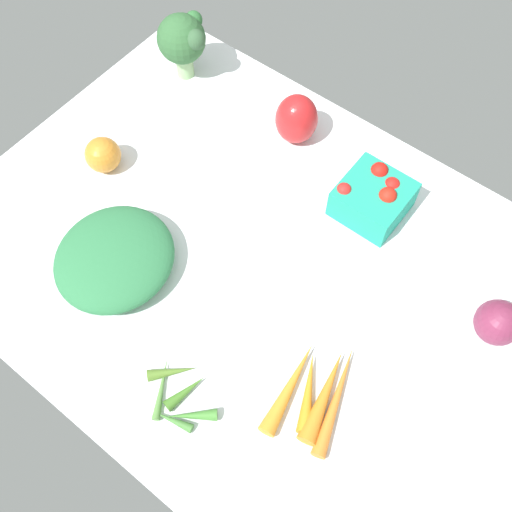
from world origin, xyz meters
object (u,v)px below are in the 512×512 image
(leafy_greens_clump, at_px, (115,258))
(okra_pile, at_px, (179,395))
(carrot_bunch, at_px, (315,393))
(berry_basket, at_px, (373,198))
(bell_pepper_red, at_px, (296,119))
(heirloom_tomato_orange, at_px, (103,155))
(broccoli_head, at_px, (182,39))
(red_onion_near_basket, at_px, (498,322))

(leafy_greens_clump, xyz_separation_m, okra_pile, (-0.23, 0.10, -0.02))
(carrot_bunch, xyz_separation_m, berry_basket, (0.12, -0.34, 0.02))
(berry_basket, distance_m, okra_pile, 0.47)
(carrot_bunch, bearing_deg, bell_pepper_red, -50.71)
(heirloom_tomato_orange, relative_size, leafy_greens_clump, 0.32)
(berry_basket, relative_size, broccoli_head, 0.83)
(okra_pile, xyz_separation_m, bell_pepper_red, (0.16, -0.52, 0.04))
(broccoli_head, xyz_separation_m, bell_pepper_red, (-0.28, -0.00, -0.04))
(heirloom_tomato_orange, height_order, broccoli_head, broccoli_head)
(carrot_bunch, height_order, heirloom_tomato_orange, heirloom_tomato_orange)
(leafy_greens_clump, relative_size, broccoli_head, 1.50)
(berry_basket, bearing_deg, leafy_greens_clump, 52.96)
(heirloom_tomato_orange, bearing_deg, carrot_bunch, 168.03)
(carrot_bunch, xyz_separation_m, okra_pile, (0.16, 0.13, -0.00))
(berry_basket, relative_size, heirloom_tomato_orange, 1.75)
(red_onion_near_basket, distance_m, bell_pepper_red, 0.50)
(leafy_greens_clump, height_order, broccoli_head, broccoli_head)
(red_onion_near_basket, xyz_separation_m, okra_pile, (0.32, 0.38, -0.03))
(carrot_bunch, distance_m, heirloom_tomato_orange, 0.57)
(okra_pile, xyz_separation_m, broccoli_head, (0.44, -0.52, 0.08))
(heirloom_tomato_orange, relative_size, okra_pile, 0.49)
(berry_basket, bearing_deg, carrot_bunch, 108.83)
(red_onion_near_basket, relative_size, broccoli_head, 0.53)
(carrot_bunch, bearing_deg, leafy_greens_clump, 3.41)
(leafy_greens_clump, height_order, bell_pepper_red, bell_pepper_red)
(red_onion_near_basket, height_order, broccoli_head, broccoli_head)
(heirloom_tomato_orange, bearing_deg, red_onion_near_basket, -169.04)
(berry_basket, xyz_separation_m, heirloom_tomato_orange, (0.44, 0.22, -0.00))
(berry_basket, xyz_separation_m, broccoli_head, (0.48, -0.05, 0.05))
(okra_pile, distance_m, bell_pepper_red, 0.54)
(berry_basket, height_order, leafy_greens_clump, berry_basket)
(okra_pile, relative_size, broccoli_head, 0.97)
(carrot_bunch, bearing_deg, berry_basket, -71.17)
(red_onion_near_basket, relative_size, leafy_greens_clump, 0.35)
(broccoli_head, distance_m, bell_pepper_red, 0.28)
(leafy_greens_clump, bearing_deg, okra_pile, 155.65)
(bell_pepper_red, bearing_deg, heirloom_tomato_orange, 48.99)
(leafy_greens_clump, bearing_deg, broccoli_head, -63.47)
(leafy_greens_clump, distance_m, broccoli_head, 0.47)
(carrot_bunch, xyz_separation_m, heirloom_tomato_orange, (0.56, -0.12, 0.02))
(heirloom_tomato_orange, relative_size, bell_pepper_red, 0.66)
(broccoli_head, bearing_deg, okra_pile, 130.13)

